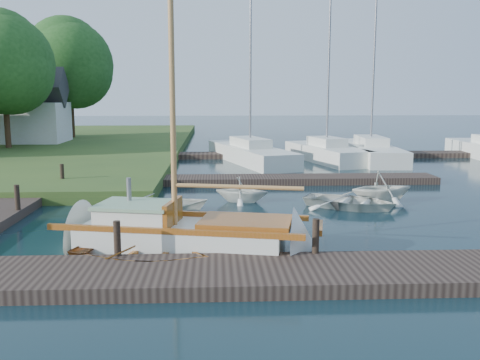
{
  "coord_description": "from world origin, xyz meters",
  "views": [
    {
      "loc": [
        -0.78,
        -16.75,
        3.92
      ],
      "look_at": [
        0.0,
        0.0,
        1.2
      ],
      "focal_mm": 40.0,
      "sensor_mm": 36.0,
      "label": 1
    }
  ],
  "objects_px": {
    "marina_boat_1": "(250,152)",
    "house_c": "(28,113)",
    "dinghy": "(141,250)",
    "tree_3": "(3,63)",
    "tender_b": "(242,188)",
    "tree_7": "(70,64)",
    "marina_boat_2": "(327,151)",
    "mooring_post_2": "(316,236)",
    "mooring_post_4": "(17,197)",
    "marina_boat_3": "(371,150)",
    "mooring_post_1": "(117,238)",
    "tender_c": "(350,199)",
    "tender_d": "(382,185)",
    "sailboat": "(189,238)",
    "mooring_post_5": "(62,174)",
    "tender_a": "(156,204)"
  },
  "relations": [
    {
      "from": "sailboat",
      "to": "tender_b",
      "type": "distance_m",
      "value": 6.35
    },
    {
      "from": "tender_b",
      "to": "sailboat",
      "type": "bearing_deg",
      "value": -179.56
    },
    {
      "from": "marina_boat_1",
      "to": "house_c",
      "type": "relative_size",
      "value": 1.83
    },
    {
      "from": "marina_boat_1",
      "to": "marina_boat_2",
      "type": "xyz_separation_m",
      "value": [
        4.49,
        0.18,
        0.03
      ]
    },
    {
      "from": "mooring_post_2",
      "to": "tender_c",
      "type": "height_order",
      "value": "mooring_post_2"
    },
    {
      "from": "mooring_post_1",
      "to": "dinghy",
      "type": "relative_size",
      "value": 0.24
    },
    {
      "from": "tender_d",
      "to": "tree_3",
      "type": "height_order",
      "value": "tree_3"
    },
    {
      "from": "mooring_post_2",
      "to": "marina_boat_3",
      "type": "bearing_deg",
      "value": 70.37
    },
    {
      "from": "tender_c",
      "to": "mooring_post_4",
      "type": "bearing_deg",
      "value": 127.44
    },
    {
      "from": "mooring_post_2",
      "to": "mooring_post_4",
      "type": "xyz_separation_m",
      "value": [
        -8.5,
        5.0,
        0.0
      ]
    },
    {
      "from": "tender_b",
      "to": "dinghy",
      "type": "bearing_deg",
      "value": 174.47
    },
    {
      "from": "tender_a",
      "to": "marina_boat_2",
      "type": "bearing_deg",
      "value": -53.92
    },
    {
      "from": "marina_boat_3",
      "to": "mooring_post_4",
      "type": "bearing_deg",
      "value": 136.1
    },
    {
      "from": "sailboat",
      "to": "tender_d",
      "type": "distance_m",
      "value": 8.91
    },
    {
      "from": "dinghy",
      "to": "tree_3",
      "type": "xyz_separation_m",
      "value": [
        -11.47,
        22.75,
        5.47
      ]
    },
    {
      "from": "dinghy",
      "to": "tree_7",
      "type": "xyz_separation_m",
      "value": [
        -9.47,
        30.75,
        5.86
      ]
    },
    {
      "from": "mooring_post_2",
      "to": "tree_7",
      "type": "xyz_separation_m",
      "value": [
        -13.5,
        31.05,
        5.5
      ]
    },
    {
      "from": "mooring_post_1",
      "to": "house_c",
      "type": "relative_size",
      "value": 0.15
    },
    {
      "from": "mooring_post_5",
      "to": "tender_c",
      "type": "xyz_separation_m",
      "value": [
        10.86,
        -3.85,
        -0.37
      ]
    },
    {
      "from": "tender_b",
      "to": "tree_7",
      "type": "height_order",
      "value": "tree_7"
    },
    {
      "from": "tender_c",
      "to": "tree_7",
      "type": "relative_size",
      "value": 0.34
    },
    {
      "from": "tender_a",
      "to": "marina_boat_3",
      "type": "bearing_deg",
      "value": -60.41
    },
    {
      "from": "mooring_post_4",
      "to": "dinghy",
      "type": "relative_size",
      "value": 0.24
    },
    {
      "from": "mooring_post_2",
      "to": "tree_7",
      "type": "distance_m",
      "value": 34.3
    },
    {
      "from": "sailboat",
      "to": "tender_a",
      "type": "bearing_deg",
      "value": 119.18
    },
    {
      "from": "mooring_post_2",
      "to": "marina_boat_2",
      "type": "relative_size",
      "value": 0.07
    },
    {
      "from": "mooring_post_1",
      "to": "tender_c",
      "type": "relative_size",
      "value": 0.25
    },
    {
      "from": "mooring_post_5",
      "to": "tree_7",
      "type": "height_order",
      "value": "tree_7"
    },
    {
      "from": "dinghy",
      "to": "marina_boat_3",
      "type": "height_order",
      "value": "marina_boat_3"
    },
    {
      "from": "house_c",
      "to": "marina_boat_1",
      "type": "bearing_deg",
      "value": -28.02
    },
    {
      "from": "marina_boat_3",
      "to": "house_c",
      "type": "xyz_separation_m",
      "value": [
        -22.52,
        7.33,
        2.0
      ]
    },
    {
      "from": "mooring_post_4",
      "to": "marina_boat_2",
      "type": "bearing_deg",
      "value": 47.85
    },
    {
      "from": "mooring_post_2",
      "to": "tree_3",
      "type": "bearing_deg",
      "value": 123.92
    },
    {
      "from": "mooring_post_1",
      "to": "tender_c",
      "type": "xyz_separation_m",
      "value": [
        6.86,
        6.15,
        -0.37
      ]
    },
    {
      "from": "dinghy",
      "to": "marina_boat_3",
      "type": "bearing_deg",
      "value": -11.96
    },
    {
      "from": "mooring_post_1",
      "to": "tender_d",
      "type": "relative_size",
      "value": 0.34
    },
    {
      "from": "sailboat",
      "to": "tender_c",
      "type": "xyz_separation_m",
      "value": [
        5.31,
        4.88,
        -0.02
      ]
    },
    {
      "from": "tree_3",
      "to": "tender_a",
      "type": "bearing_deg",
      "value": -57.42
    },
    {
      "from": "mooring_post_4",
      "to": "marina_boat_3",
      "type": "xyz_separation_m",
      "value": [
        15.52,
        14.67,
        -0.12
      ]
    },
    {
      "from": "mooring_post_1",
      "to": "sailboat",
      "type": "distance_m",
      "value": 2.04
    },
    {
      "from": "sailboat",
      "to": "tender_c",
      "type": "distance_m",
      "value": 7.21
    },
    {
      "from": "tender_b",
      "to": "tree_7",
      "type": "bearing_deg",
      "value": 42.56
    },
    {
      "from": "marina_boat_1",
      "to": "mooring_post_5",
      "type": "bearing_deg",
      "value": 119.94
    },
    {
      "from": "marina_boat_2",
      "to": "tender_a",
      "type": "bearing_deg",
      "value": 133.32
    },
    {
      "from": "tree_7",
      "to": "mooring_post_1",
      "type": "bearing_deg",
      "value": -73.84
    },
    {
      "from": "tender_b",
      "to": "marina_boat_3",
      "type": "distance_m",
      "value": 14.83
    },
    {
      "from": "tender_a",
      "to": "marina_boat_1",
      "type": "bearing_deg",
      "value": -38.56
    },
    {
      "from": "mooring_post_5",
      "to": "tree_3",
      "type": "relative_size",
      "value": 0.09
    },
    {
      "from": "tree_7",
      "to": "tender_c",
      "type": "bearing_deg",
      "value": -57.51
    },
    {
      "from": "mooring_post_2",
      "to": "mooring_post_4",
      "type": "bearing_deg",
      "value": 149.53
    }
  ]
}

